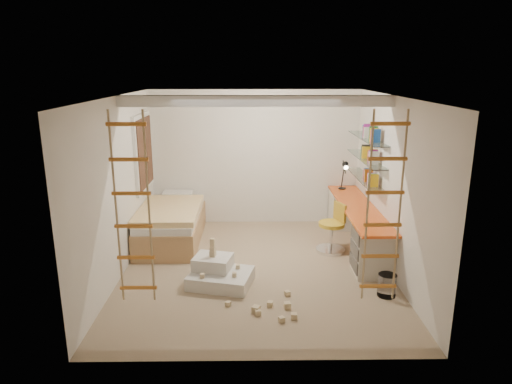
{
  "coord_description": "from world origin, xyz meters",
  "views": [
    {
      "loc": [
        -0.09,
        -6.42,
        2.98
      ],
      "look_at": [
        0.0,
        0.3,
        1.15
      ],
      "focal_mm": 32.0,
      "sensor_mm": 36.0,
      "label": 1
    }
  ],
  "objects_px": {
    "swivel_chair": "(332,234)",
    "play_platform": "(219,274)",
    "desk": "(357,225)",
    "bed": "(172,223)"
  },
  "relations": [
    {
      "from": "swivel_chair",
      "to": "play_platform",
      "type": "distance_m",
      "value": 2.17
    },
    {
      "from": "bed",
      "to": "desk",
      "type": "bearing_deg",
      "value": -6.49
    },
    {
      "from": "desk",
      "to": "play_platform",
      "type": "distance_m",
      "value": 2.63
    },
    {
      "from": "swivel_chair",
      "to": "bed",
      "type": "bearing_deg",
      "value": 169.52
    },
    {
      "from": "swivel_chair",
      "to": "play_platform",
      "type": "height_order",
      "value": "swivel_chair"
    },
    {
      "from": "bed",
      "to": "play_platform",
      "type": "bearing_deg",
      "value": -60.86
    },
    {
      "from": "desk",
      "to": "swivel_chair",
      "type": "xyz_separation_m",
      "value": [
        -0.44,
        -0.15,
        -0.1
      ]
    },
    {
      "from": "bed",
      "to": "play_platform",
      "type": "height_order",
      "value": "bed"
    },
    {
      "from": "desk",
      "to": "play_platform",
      "type": "relative_size",
      "value": 2.85
    },
    {
      "from": "bed",
      "to": "swivel_chair",
      "type": "bearing_deg",
      "value": -10.48
    }
  ]
}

